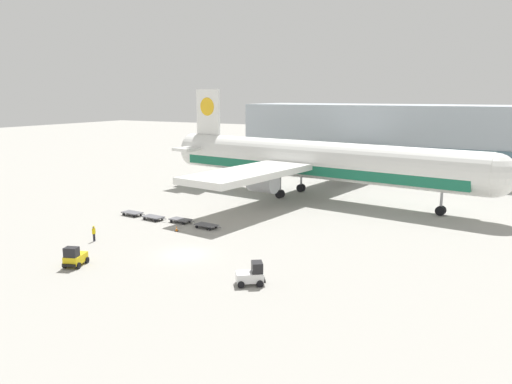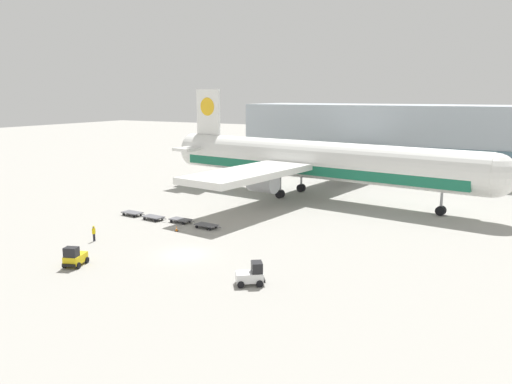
% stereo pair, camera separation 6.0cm
% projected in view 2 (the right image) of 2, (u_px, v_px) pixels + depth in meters
% --- Properties ---
extents(ground_plane, '(400.00, 400.00, 0.00)m').
position_uv_depth(ground_plane, '(185.00, 255.00, 50.91)').
color(ground_plane, '#9E9B93').
extents(terminal_building, '(90.00, 18.20, 14.00)m').
position_uv_depth(terminal_building, '(466.00, 141.00, 98.21)').
color(terminal_building, '#9EA8B2').
rests_on(terminal_building, ground_plane).
extents(airplane_main, '(57.93, 48.63, 17.00)m').
position_uv_depth(airplane_main, '(310.00, 161.00, 78.24)').
color(airplane_main, white).
rests_on(airplane_main, ground_plane).
extents(baggage_tug_foreground, '(2.28, 2.76, 2.00)m').
position_uv_depth(baggage_tug_foreground, '(74.00, 257.00, 47.34)').
color(baggage_tug_foreground, yellow).
rests_on(baggage_tug_foreground, ground_plane).
extents(baggage_tug_mid, '(2.81, 2.63, 2.00)m').
position_uv_depth(baggage_tug_mid, '(251.00, 275.00, 42.74)').
color(baggage_tug_mid, silver).
rests_on(baggage_tug_mid, ground_plane).
extents(baggage_dolly_lead, '(3.75, 1.71, 0.48)m').
position_uv_depth(baggage_dolly_lead, '(132.00, 213.00, 67.26)').
color(baggage_dolly_lead, '#56565B').
rests_on(baggage_dolly_lead, ground_plane).
extents(baggage_dolly_second, '(3.75, 1.71, 0.48)m').
position_uv_depth(baggage_dolly_second, '(153.00, 217.00, 64.95)').
color(baggage_dolly_second, '#56565B').
rests_on(baggage_dolly_second, ground_plane).
extents(baggage_dolly_third, '(3.75, 1.71, 0.48)m').
position_uv_depth(baggage_dolly_third, '(181.00, 220.00, 63.56)').
color(baggage_dolly_third, '#56565B').
rests_on(baggage_dolly_third, ground_plane).
extents(baggage_dolly_trail, '(3.75, 1.71, 0.48)m').
position_uv_depth(baggage_dolly_trail, '(206.00, 225.00, 60.87)').
color(baggage_dolly_trail, '#56565B').
rests_on(baggage_dolly_trail, ground_plane).
extents(ground_crew_near, '(0.29, 0.56, 1.78)m').
position_uv_depth(ground_crew_near, '(94.00, 232.00, 55.35)').
color(ground_crew_near, black).
rests_on(ground_crew_near, ground_plane).
extents(traffic_cone_near, '(0.40, 0.40, 0.66)m').
position_uv_depth(traffic_cone_near, '(176.00, 229.00, 59.56)').
color(traffic_cone_near, black).
rests_on(traffic_cone_near, ground_plane).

